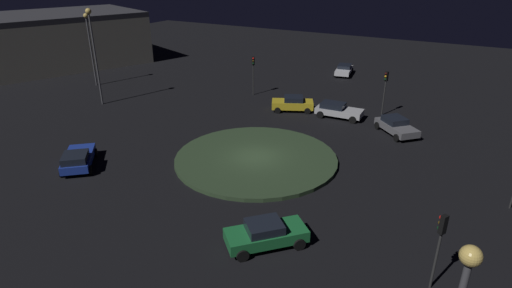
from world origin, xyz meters
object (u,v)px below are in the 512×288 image
(car_white, at_px, (344,70))
(car_green, at_px, (266,234))
(store_building, at_px, (25,43))
(traffic_light_north, at_px, (385,85))
(streetlamp_west_near, at_px, (89,38))
(traffic_light_southeast, at_px, (440,237))
(traffic_light_northwest, at_px, (253,68))
(streetlamp_west, at_px, (93,42))
(car_blue, at_px, (78,159))
(car_yellow, at_px, (293,103))
(car_silver, at_px, (338,110))
(car_grey, at_px, (396,126))

(car_white, relative_size, car_green, 1.09)
(store_building, bearing_deg, traffic_light_north, 117.05)
(car_green, distance_m, streetlamp_west_near, 37.18)
(traffic_light_southeast, bearing_deg, traffic_light_northwest, -15.46)
(streetlamp_west, relative_size, store_building, 0.29)
(traffic_light_southeast, bearing_deg, car_blue, 28.93)
(traffic_light_southeast, height_order, streetlamp_west_near, streetlamp_west_near)
(store_building, bearing_deg, streetlamp_west_near, 106.21)
(car_yellow, distance_m, car_green, 21.89)
(car_blue, height_order, traffic_light_southeast, traffic_light_southeast)
(car_green, relative_size, store_building, 0.13)
(car_silver, relative_size, car_green, 1.04)
(car_silver, relative_size, streetlamp_west, 0.46)
(car_white, xyz_separation_m, car_green, (8.14, -36.92, 0.06))
(car_silver, bearing_deg, traffic_light_southeast, -62.60)
(store_building, bearing_deg, car_white, 136.29)
(car_grey, distance_m, car_green, 19.45)
(traffic_light_southeast, xyz_separation_m, traffic_light_northwest, (-22.08, 22.13, 0.27))
(car_silver, height_order, traffic_light_north, traffic_light_north)
(car_silver, relative_size, traffic_light_north, 1.03)
(car_blue, distance_m, car_grey, 25.87)
(car_green, distance_m, traffic_light_southeast, 8.37)
(car_silver, relative_size, car_blue, 1.03)
(car_green, height_order, traffic_light_north, traffic_light_north)
(car_blue, xyz_separation_m, traffic_light_northwest, (2.11, 21.84, 2.34))
(car_white, bearing_deg, store_building, -75.50)
(car_grey, distance_m, streetlamp_west, 30.03)
(traffic_light_southeast, height_order, traffic_light_north, traffic_light_north)
(car_blue, relative_size, car_green, 1.01)
(car_grey, height_order, streetlamp_west, streetlamp_west)
(car_silver, xyz_separation_m, car_yellow, (-4.59, -0.34, 0.02))
(car_silver, height_order, traffic_light_southeast, traffic_light_southeast)
(car_grey, relative_size, car_green, 1.00)
(streetlamp_west_near, bearing_deg, traffic_light_north, 10.67)
(car_blue, relative_size, store_building, 0.13)
(car_blue, xyz_separation_m, streetlamp_west_near, (-16.45, 15.96, 4.85))
(car_yellow, distance_m, traffic_light_southeast, 25.22)
(car_white, bearing_deg, car_grey, 20.38)
(car_white, bearing_deg, car_green, 1.82)
(traffic_light_north, xyz_separation_m, streetlamp_west_near, (-32.80, -6.18, 2.49))
(streetlamp_west, bearing_deg, car_blue, -47.95)
(streetlamp_west, bearing_deg, car_grey, 13.35)
(car_silver, height_order, store_building, store_building)
(car_grey, distance_m, traffic_light_northwest, 17.07)
(streetlamp_west_near, bearing_deg, traffic_light_northwest, 17.59)
(car_green, height_order, traffic_light_northwest, traffic_light_northwest)
(car_yellow, relative_size, car_green, 1.04)
(traffic_light_north, bearing_deg, traffic_light_southeast, 40.56)
(traffic_light_north, bearing_deg, car_silver, -31.67)
(car_grey, height_order, car_green, car_green)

